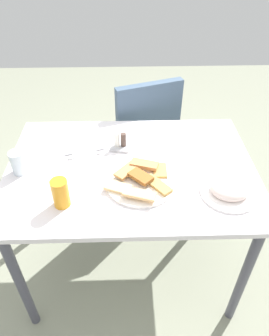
{
  "coord_description": "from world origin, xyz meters",
  "views": [
    {
      "loc": [
        -0.01,
        -1.11,
        1.66
      ],
      "look_at": [
        0.02,
        -0.05,
        0.77
      ],
      "focal_mm": 33.92,
      "sensor_mm": 36.0,
      "label": 1
    }
  ],
  "objects_px": {
    "dining_chair": "(142,133)",
    "spoon": "(85,151)",
    "paper_napkin": "(85,154)",
    "pide_platter": "(141,181)",
    "dining_table": "(131,181)",
    "drinking_glass": "(18,162)",
    "salad_plate_greens": "(229,190)",
    "soda_can": "(60,193)",
    "condiment_caddy": "(120,143)",
    "fork": "(84,156)"
  },
  "relations": [
    {
      "from": "dining_chair",
      "to": "spoon",
      "type": "xyz_separation_m",
      "value": [
        -0.3,
        -0.51,
        0.24
      ]
    },
    {
      "from": "paper_napkin",
      "to": "pide_platter",
      "type": "bearing_deg",
      "value": -39.5
    },
    {
      "from": "dining_table",
      "to": "dining_chair",
      "type": "xyz_separation_m",
      "value": [
        0.08,
        0.63,
        -0.15
      ]
    },
    {
      "from": "drinking_glass",
      "to": "spoon",
      "type": "distance_m",
      "value": 0.31
    },
    {
      "from": "dining_chair",
      "to": "dining_table",
      "type": "bearing_deg",
      "value": -97.48
    },
    {
      "from": "salad_plate_greens",
      "to": "paper_napkin",
      "type": "height_order",
      "value": "salad_plate_greens"
    },
    {
      "from": "soda_can",
      "to": "condiment_caddy",
      "type": "bearing_deg",
      "value": 58.94
    },
    {
      "from": "pide_platter",
      "to": "spoon",
      "type": "distance_m",
      "value": 0.35
    },
    {
      "from": "spoon",
      "to": "paper_napkin",
      "type": "bearing_deg",
      "value": -103.98
    },
    {
      "from": "salad_plate_greens",
      "to": "drinking_glass",
      "type": "bearing_deg",
      "value": 169.55
    },
    {
      "from": "soda_can",
      "to": "spoon",
      "type": "xyz_separation_m",
      "value": [
        0.06,
        0.34,
        -0.06
      ]
    },
    {
      "from": "dining_table",
      "to": "pide_platter",
      "type": "bearing_deg",
      "value": -70.86
    },
    {
      "from": "spoon",
      "to": "salad_plate_greens",
      "type": "bearing_deg",
      "value": -40.14
    },
    {
      "from": "drinking_glass",
      "to": "dining_chair",
      "type": "bearing_deg",
      "value": 48.7
    },
    {
      "from": "salad_plate_greens",
      "to": "spoon",
      "type": "relative_size",
      "value": 1.21
    },
    {
      "from": "drinking_glass",
      "to": "spoon",
      "type": "xyz_separation_m",
      "value": [
        0.27,
        0.14,
        -0.05
      ]
    },
    {
      "from": "dining_chair",
      "to": "pide_platter",
      "type": "relative_size",
      "value": 2.95
    },
    {
      "from": "salad_plate_greens",
      "to": "paper_napkin",
      "type": "bearing_deg",
      "value": 155.2
    },
    {
      "from": "pide_platter",
      "to": "drinking_glass",
      "type": "bearing_deg",
      "value": 170.22
    },
    {
      "from": "dining_chair",
      "to": "pide_platter",
      "type": "height_order",
      "value": "dining_chair"
    },
    {
      "from": "dining_table",
      "to": "salad_plate_greens",
      "type": "relative_size",
      "value": 4.81
    },
    {
      "from": "salad_plate_greens",
      "to": "fork",
      "type": "distance_m",
      "value": 0.67
    },
    {
      "from": "salad_plate_greens",
      "to": "paper_napkin",
      "type": "xyz_separation_m",
      "value": [
        -0.62,
        0.29,
        -0.02
      ]
    },
    {
      "from": "dining_table",
      "to": "condiment_caddy",
      "type": "height_order",
      "value": "condiment_caddy"
    },
    {
      "from": "pide_platter",
      "to": "paper_napkin",
      "type": "xyz_separation_m",
      "value": [
        -0.26,
        0.21,
        -0.01
      ]
    },
    {
      "from": "condiment_caddy",
      "to": "dining_chair",
      "type": "bearing_deg",
      "value": 74.72
    },
    {
      "from": "dining_chair",
      "to": "soda_can",
      "type": "distance_m",
      "value": 0.98
    },
    {
      "from": "salad_plate_greens",
      "to": "paper_napkin",
      "type": "distance_m",
      "value": 0.68
    },
    {
      "from": "condiment_caddy",
      "to": "dining_table",
      "type": "bearing_deg",
      "value": -72.02
    },
    {
      "from": "paper_napkin",
      "to": "spoon",
      "type": "xyz_separation_m",
      "value": [
        0.0,
        0.02,
        0.0
      ]
    },
    {
      "from": "spoon",
      "to": "soda_can",
      "type": "bearing_deg",
      "value": -113.31
    },
    {
      "from": "dining_chair",
      "to": "salad_plate_greens",
      "type": "bearing_deg",
      "value": -68.78
    },
    {
      "from": "drinking_glass",
      "to": "condiment_caddy",
      "type": "distance_m",
      "value": 0.47
    },
    {
      "from": "salad_plate_greens",
      "to": "dining_chair",
      "type": "bearing_deg",
      "value": 111.22
    },
    {
      "from": "dining_table",
      "to": "paper_napkin",
      "type": "height_order",
      "value": "paper_napkin"
    },
    {
      "from": "soda_can",
      "to": "spoon",
      "type": "bearing_deg",
      "value": 80.67
    },
    {
      "from": "paper_napkin",
      "to": "condiment_caddy",
      "type": "distance_m",
      "value": 0.18
    },
    {
      "from": "dining_chair",
      "to": "spoon",
      "type": "height_order",
      "value": "dining_chair"
    },
    {
      "from": "dining_table",
      "to": "condiment_caddy",
      "type": "xyz_separation_m",
      "value": [
        -0.05,
        0.15,
        0.11
      ]
    },
    {
      "from": "soda_can",
      "to": "condiment_caddy",
      "type": "xyz_separation_m",
      "value": [
        0.23,
        0.38,
        -0.03
      ]
    },
    {
      "from": "dining_chair",
      "to": "condiment_caddy",
      "type": "relative_size",
      "value": 8.64
    },
    {
      "from": "soda_can",
      "to": "spoon",
      "type": "relative_size",
      "value": 0.63
    },
    {
      "from": "fork",
      "to": "dining_table",
      "type": "bearing_deg",
      "value": -36.3
    },
    {
      "from": "drinking_glass",
      "to": "spoon",
      "type": "bearing_deg",
      "value": 27.24
    },
    {
      "from": "dining_table",
      "to": "soda_can",
      "type": "bearing_deg",
      "value": -140.48
    },
    {
      "from": "paper_napkin",
      "to": "fork",
      "type": "height_order",
      "value": "fork"
    },
    {
      "from": "soda_can",
      "to": "paper_napkin",
      "type": "xyz_separation_m",
      "value": [
        0.06,
        0.33,
        -0.06
      ]
    },
    {
      "from": "drinking_glass",
      "to": "fork",
      "type": "relative_size",
      "value": 0.67
    },
    {
      "from": "salad_plate_greens",
      "to": "condiment_caddy",
      "type": "relative_size",
      "value": 2.25
    },
    {
      "from": "condiment_caddy",
      "to": "spoon",
      "type": "bearing_deg",
      "value": -169.27
    }
  ]
}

